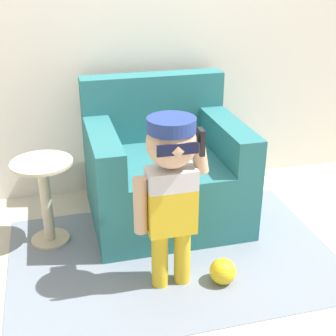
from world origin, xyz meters
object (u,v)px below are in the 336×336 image
armchair (164,172)px  side_table (45,195)px  toy_ball (223,271)px  person_child (171,179)px

armchair → side_table: size_ratio=1.80×
side_table → toy_ball: size_ratio=3.75×
armchair → person_child: size_ratio=1.03×
person_child → toy_ball: (0.28, -0.07, -0.56)m
toy_ball → armchair: bearing=98.9°
person_child → toy_ball: bearing=-14.0°
person_child → side_table: bearing=136.6°
person_child → side_table: (-0.63, 0.59, -0.31)m
person_child → toy_ball: 0.63m
person_child → side_table: size_ratio=1.74×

